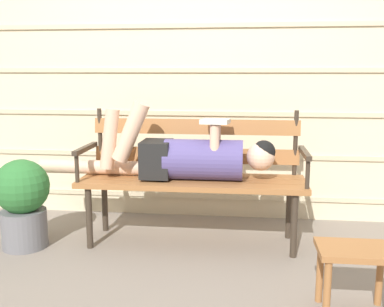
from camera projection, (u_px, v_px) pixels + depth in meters
ground_plane at (191, 246)px, 3.16m from camera, size 12.00×12.00×0.00m
house_siding at (201, 70)px, 3.63m from camera, size 4.21×0.08×2.41m
park_bench at (193, 170)px, 3.19m from camera, size 1.56×0.47×0.93m
reclining_person at (185, 156)px, 3.11m from camera, size 1.68×0.28×0.55m
footstool at (356, 262)px, 2.23m from camera, size 0.38×0.27×0.35m
potted_plant at (23, 200)px, 3.08m from camera, size 0.37×0.37×0.61m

